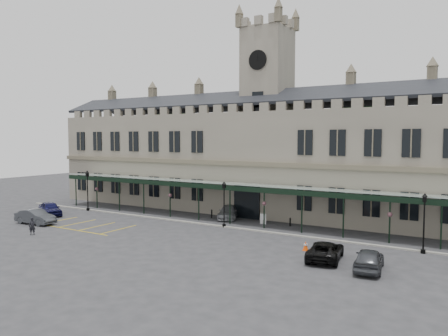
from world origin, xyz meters
The scene contains 21 objects.
ground centered at (0.00, 0.00, 0.00)m, with size 140.00×140.00×0.00m, color #2E2E31.
station_building centered at (0.00, 15.91, 6.47)m, with size 60.00×10.36×17.30m.
clock_tower centered at (0.00, 16.00, 13.11)m, with size 5.60×5.60×24.80m.
canopy centered at (0.00, 7.46, 2.40)m, with size 50.00×4.10×4.30m.
kerb centered at (0.00, 5.50, 0.06)m, with size 60.00×0.40×0.12m, color gray.
parking_markings centered at (-14.00, -1.50, 0.00)m, with size 16.00×6.00×0.01m, color gold, non-canonical shape.
tree_behind_left centered at (-22.00, 25.00, 12.81)m, with size 6.00×6.00×16.00m.
tree_behind_mid centered at (8.00, 25.00, 12.81)m, with size 6.00×6.00×16.00m.
lamp_post_left centered at (-19.49, 5.25, 2.99)m, with size 0.48×0.48×5.04m.
lamp_post_mid centered at (0.33, 5.47, 2.78)m, with size 0.44×0.44×4.70m.
lamp_post_right centered at (18.94, 5.13, 2.84)m, with size 0.45×0.45×4.79m.
traffic_cone centered at (10.73, 1.11, 0.37)m, with size 0.47×0.47×0.75m.
sign_board centered at (3.00, 9.01, 0.54)m, with size 0.64×0.16×1.10m.
bollard_left centered at (-3.42, 8.92, 0.49)m, with size 0.18×0.18×0.99m, color black.
bollard_right centered at (5.84, 9.51, 0.43)m, with size 0.15×0.15×0.86m, color black.
car_left_a centered at (-20.58, 0.59, 0.80)m, with size 1.88×4.67×1.59m, color #0C0C36.
car_left_b centered at (-17.50, -3.52, 0.78)m, with size 1.65×4.73×1.56m, color #373A3F.
car_taxi centered at (-1.85, 10.00, 0.71)m, with size 1.99×4.90×1.42m, color #919398.
car_van centered at (12.94, -0.66, 0.69)m, with size 2.29×4.96×1.38m, color black.
car_right_a centered at (16.35, -1.63, 0.77)m, with size 1.81×4.50×1.53m, color #373A3F.
person_a centered at (-13.20, -6.88, 0.82)m, with size 0.60×0.39×1.64m, color black.
Camera 1 is at (23.22, -31.90, 9.11)m, focal length 35.00 mm.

